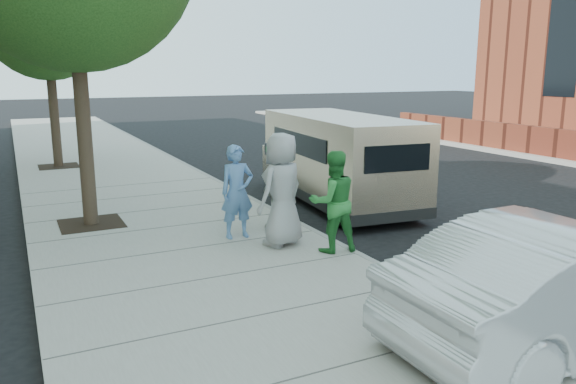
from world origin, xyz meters
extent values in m
plane|color=black|center=(0.00, 0.00, 0.00)|extent=(120.00, 120.00, 0.00)
cube|color=gray|center=(-1.00, 0.00, 0.07)|extent=(5.00, 60.00, 0.15)
cube|color=gray|center=(1.44, 0.00, 0.07)|extent=(0.12, 60.00, 0.16)
cube|color=black|center=(-2.30, 2.40, 0.15)|extent=(1.20, 1.20, 0.01)
cylinder|color=#38281E|center=(-2.30, 2.40, 2.13)|extent=(0.28, 0.28, 3.96)
cube|color=black|center=(-2.30, 10.00, 0.15)|extent=(1.20, 1.20, 0.01)
cylinder|color=#38281E|center=(-2.30, 10.00, 1.91)|extent=(0.28, 0.28, 3.52)
sphere|color=#1B4416|center=(-2.30, 10.00, 4.71)|extent=(3.80, 3.80, 3.80)
sphere|color=#1B4416|center=(-2.80, 10.50, 5.01)|extent=(2.66, 2.66, 2.66)
cylinder|color=gray|center=(1.25, 1.49, 0.75)|extent=(0.06, 0.06, 1.20)
cube|color=gray|center=(1.25, 1.49, 1.40)|extent=(0.25, 0.13, 0.09)
cube|color=#2D2D30|center=(1.16, 1.51, 1.55)|extent=(0.15, 0.14, 0.24)
cube|color=#2D2D30|center=(1.34, 1.47, 1.55)|extent=(0.15, 0.14, 0.24)
cube|color=beige|center=(3.30, 2.20, 1.15)|extent=(2.41, 5.32, 1.90)
cube|color=beige|center=(3.58, 5.01, 0.68)|extent=(1.80, 0.70, 0.81)
cube|color=black|center=(3.04, -0.37, 1.48)|extent=(1.43, 0.16, 0.52)
cylinder|color=black|center=(2.63, 3.98, 0.36)|extent=(0.32, 0.75, 0.73)
cylinder|color=black|center=(4.30, 3.81, 0.36)|extent=(0.32, 0.75, 0.73)
cylinder|color=black|center=(2.29, 0.49, 0.36)|extent=(0.32, 0.75, 0.73)
cylinder|color=black|center=(3.96, 0.33, 0.36)|extent=(0.32, 0.75, 0.73)
imported|color=silver|center=(2.00, -5.00, 0.76)|extent=(4.60, 1.64, 1.51)
imported|color=#5985BD|center=(-0.02, 0.25, 1.00)|extent=(0.62, 0.41, 1.69)
imported|color=#2B8537|center=(1.12, -1.20, 1.00)|extent=(0.91, 0.76, 1.70)
imported|color=#9B9B9D|center=(0.51, -0.51, 1.13)|extent=(1.13, 0.96, 1.96)
imported|color=gray|center=(0.88, 0.46, 0.98)|extent=(1.01, 0.91, 1.66)
camera|label=1|loc=(-3.56, -8.98, 3.13)|focal=35.00mm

